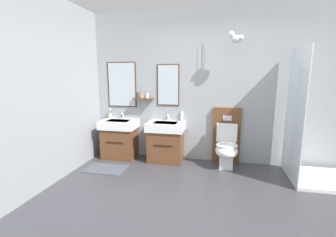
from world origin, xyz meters
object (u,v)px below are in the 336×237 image
object	(u,v)px
vanity_sink_left	(120,138)
shower_tray	(313,155)
vanity_sink_right	(166,141)
toilet	(226,145)
toothbrush_cup	(110,115)
soap_dispenser	(182,116)

from	to	relation	value
vanity_sink_left	shower_tray	world-z (taller)	shower_tray
vanity_sink_right	shower_tray	size ratio (longest dim) A/B	0.37
toilet	toothbrush_cup	world-z (taller)	toilet
vanity_sink_right	soap_dispenser	distance (m)	0.53
vanity_sink_left	toilet	world-z (taller)	toilet
vanity_sink_left	toilet	distance (m)	1.97
toilet	shower_tray	xyz separation A→B (m)	(1.24, -0.31, 0.02)
soap_dispenser	shower_tray	distance (m)	2.15
shower_tray	toilet	bearing A→B (deg)	165.95
vanity_sink_left	toilet	size ratio (longest dim) A/B	0.73
toilet	soap_dispenser	bearing A→B (deg)	168.07
shower_tray	vanity_sink_right	bearing A→B (deg)	172.44
toilet	toothbrush_cup	distance (m)	2.27
vanity_sink_left	soap_dispenser	distance (m)	1.25
toilet	vanity_sink_right	bearing A→B (deg)	-179.80
vanity_sink_right	shower_tray	world-z (taller)	shower_tray
soap_dispenser	toothbrush_cup	bearing A→B (deg)	-179.58
toothbrush_cup	vanity_sink_right	bearing A→B (deg)	-8.10
vanity_sink_left	toilet	xyz separation A→B (m)	(1.97, 0.00, -0.01)
toothbrush_cup	shower_tray	world-z (taller)	shower_tray
vanity_sink_left	shower_tray	distance (m)	3.23
toothbrush_cup	shower_tray	xyz separation A→B (m)	(3.47, -0.47, -0.39)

